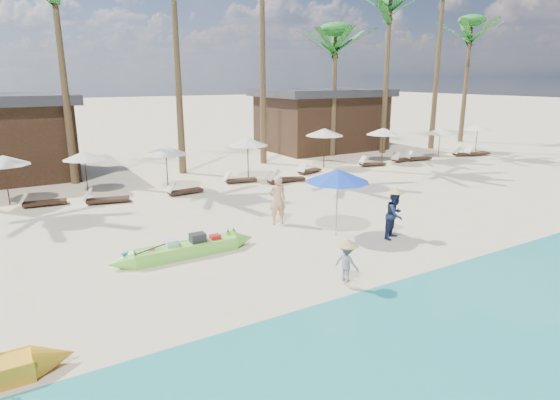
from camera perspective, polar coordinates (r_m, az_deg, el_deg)
ground at (r=13.31m, az=-0.02°, el=-7.93°), size 240.00×240.00×0.00m
wet_sand_strip at (r=9.84m, az=15.87°, el=-17.30°), size 240.00×4.50×0.01m
green_canoe at (r=14.15m, az=-11.44°, el=-5.90°), size 4.99×0.72×0.63m
tourist at (r=16.65m, az=-0.34°, el=-0.00°), size 0.72×0.55×1.78m
vendor_green at (r=15.67m, az=13.83°, el=-1.75°), size 0.94×0.85×1.59m
vendor_yellow at (r=11.82m, az=8.14°, el=-7.54°), size 0.58×0.74×1.00m
blue_umbrella at (r=15.31m, az=7.05°, el=2.98°), size 2.10×2.10×2.26m
resort_parasol_4 at (r=22.03m, az=-30.67°, el=4.19°), size 2.02×2.02×2.08m
lounger_4_right at (r=21.49m, az=-27.09°, el=-0.17°), size 1.79×0.72×0.59m
resort_parasol_5 at (r=22.72m, az=-22.77°, el=5.03°), size 1.88×1.88×1.93m
lounger_5_left at (r=20.91m, az=-20.61°, el=0.16°), size 1.90×0.94×0.62m
resort_parasol_6 at (r=22.15m, az=-13.76°, el=5.94°), size 2.05×2.05×2.11m
lounger_6_left at (r=21.53m, az=-11.77°, el=1.15°), size 1.67×0.60×0.56m
lounger_6_right at (r=23.50m, az=-5.08°, el=2.55°), size 1.72×0.83×0.56m
resort_parasol_7 at (r=24.08m, az=-3.97°, el=7.12°), size 2.10×2.10×2.16m
lounger_7_left at (r=23.40m, az=0.11°, el=2.56°), size 1.68×0.55×0.57m
lounger_7_right at (r=23.74m, az=0.90°, el=2.71°), size 1.69×0.99×0.55m
resort_parasol_8 at (r=27.36m, az=5.45°, el=8.25°), size 2.23×2.23×2.29m
lounger_8_left at (r=25.77m, az=3.48°, el=3.65°), size 1.69×0.94×0.55m
resort_parasol_9 at (r=29.48m, az=12.48°, el=8.18°), size 2.08×2.08×2.14m
lounger_9_left at (r=28.36m, az=11.03°, el=4.44°), size 1.72×0.85×0.56m
lounger_9_right at (r=30.31m, az=14.64°, el=4.89°), size 1.73×0.70×0.57m
resort_parasol_10 at (r=31.91m, az=18.96°, el=7.95°), size 1.93×1.93×1.98m
lounger_10_left at (r=30.95m, az=16.32°, el=4.99°), size 1.85×0.86×0.60m
lounger_10_right at (r=33.81m, az=21.48°, el=5.34°), size 1.85×0.94×0.60m
resort_parasol_11 at (r=35.66m, az=22.97°, el=8.19°), size 1.90×1.90×1.96m
lounger_11_left at (r=34.28m, az=22.75°, el=5.35°), size 1.91×0.89×0.62m
palm_6 at (r=31.59m, az=6.76°, el=18.14°), size 2.08×2.08×8.51m
palm_7 at (r=33.54m, az=13.23°, el=21.00°), size 2.08×2.08×11.08m
palm_8 at (r=36.67m, az=19.23°, el=21.90°), size 2.08×2.08×12.70m
palm_9 at (r=41.33m, az=22.17°, el=17.78°), size 2.08×2.08×9.82m
pavilion_east at (r=34.75m, az=5.02°, el=9.85°), size 8.80×6.60×4.30m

